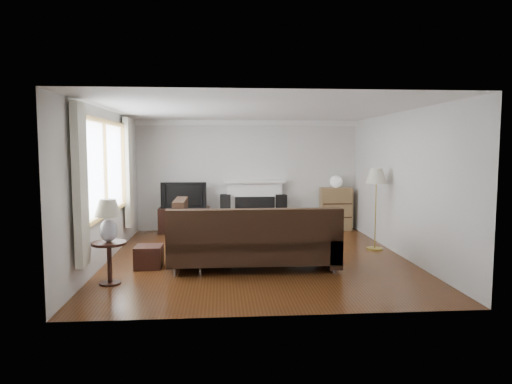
{
  "coord_description": "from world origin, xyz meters",
  "views": [
    {
      "loc": [
        -0.62,
        -7.65,
        1.86
      ],
      "look_at": [
        0.0,
        0.3,
        1.1
      ],
      "focal_mm": 32.0,
      "sensor_mm": 36.0,
      "label": 1
    }
  ],
  "objects": [
    {
      "name": "speaker_left",
      "position": [
        -0.51,
        2.55,
        0.42
      ],
      "size": [
        0.25,
        0.29,
        0.83
      ],
      "primitive_type": "cube",
      "rotation": [
        0.0,
        0.0,
        -0.07
      ],
      "color": "black",
      "rests_on": "ground"
    },
    {
      "name": "coffee_table",
      "position": [
        0.01,
        0.89,
        0.24
      ],
      "size": [
        1.27,
        0.78,
        0.47
      ],
      "primitive_type": "cube",
      "rotation": [
        0.0,
        0.0,
        0.1
      ],
      "color": "#A06B4C",
      "rests_on": "ground"
    },
    {
      "name": "window",
      "position": [
        -2.45,
        -0.2,
        1.55
      ],
      "size": [
        0.12,
        2.74,
        1.54
      ],
      "primitive_type": "cube",
      "color": "olive",
      "rests_on": "room"
    },
    {
      "name": "room",
      "position": [
        0.0,
        0.0,
        1.25
      ],
      "size": [
        5.1,
        5.6,
        2.54
      ],
      "color": "#492510",
      "rests_on": "ground"
    },
    {
      "name": "fireplace",
      "position": [
        0.15,
        2.64,
        0.57
      ],
      "size": [
        1.4,
        0.26,
        1.15
      ],
      "primitive_type": "cube",
      "color": "white",
      "rests_on": "room"
    },
    {
      "name": "speaker_right",
      "position": [
        0.74,
        2.55,
        0.41
      ],
      "size": [
        0.25,
        0.29,
        0.82
      ],
      "primitive_type": "cube",
      "rotation": [
        0.0,
        0.0,
        0.09
      ],
      "color": "black",
      "rests_on": "ground"
    },
    {
      "name": "curtain_far",
      "position": [
        -2.4,
        1.32,
        1.4
      ],
      "size": [
        0.1,
        0.35,
        2.1
      ],
      "primitive_type": "cube",
      "color": "beige",
      "rests_on": "room"
    },
    {
      "name": "floor_lamp",
      "position": [
        2.22,
        0.46,
        0.75
      ],
      "size": [
        0.47,
        0.47,
        1.51
      ],
      "primitive_type": "cube",
      "rotation": [
        0.0,
        0.0,
        0.26
      ],
      "color": "#B49E3E",
      "rests_on": "ground"
    },
    {
      "name": "television",
      "position": [
        -1.43,
        2.47,
        0.84
      ],
      "size": [
        0.99,
        0.13,
        0.57
      ],
      "primitive_type": "imported",
      "color": "black",
      "rests_on": "tv_stand"
    },
    {
      "name": "tv_stand",
      "position": [
        -1.43,
        2.47,
        0.28
      ],
      "size": [
        1.11,
        0.5,
        0.56
      ],
      "primitive_type": "cube",
      "color": "black",
      "rests_on": "ground"
    },
    {
      "name": "side_table",
      "position": [
        -2.15,
        -1.38,
        0.29
      ],
      "size": [
        0.47,
        0.47,
        0.59
      ],
      "primitive_type": "cube",
      "color": "black",
      "rests_on": "ground"
    },
    {
      "name": "sectional_sofa",
      "position": [
        -0.12,
        -0.65,
        0.46
      ],
      "size": [
        2.83,
        2.06,
        0.91
      ],
      "primitive_type": "cube",
      "color": "black",
      "rests_on": "ground"
    },
    {
      "name": "curtain_near",
      "position": [
        -2.4,
        -1.72,
        1.4
      ],
      "size": [
        0.1,
        0.35,
        2.1
      ],
      "primitive_type": "cube",
      "color": "beige",
      "rests_on": "room"
    },
    {
      "name": "bookshelf",
      "position": [
        2.01,
        2.53,
        0.49
      ],
      "size": [
        0.71,
        0.34,
        0.97
      ],
      "primitive_type": "cube",
      "color": "olive",
      "rests_on": "ground"
    },
    {
      "name": "footstool",
      "position": [
        -1.75,
        -0.54,
        0.17
      ],
      "size": [
        0.41,
        0.41,
        0.35
      ],
      "primitive_type": "cube",
      "rotation": [
        0.0,
        0.0,
        -0.0
      ],
      "color": "black",
      "rests_on": "ground"
    },
    {
      "name": "table_lamp",
      "position": [
        -2.15,
        -1.38,
        0.88
      ],
      "size": [
        0.36,
        0.36,
        0.58
      ],
      "primitive_type": "cube",
      "color": "silver",
      "rests_on": "side_table"
    },
    {
      "name": "globe_lamp",
      "position": [
        2.01,
        2.53,
        1.11
      ],
      "size": [
        0.28,
        0.28,
        0.28
      ],
      "primitive_type": "sphere",
      "color": "white",
      "rests_on": "bookshelf"
    }
  ]
}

